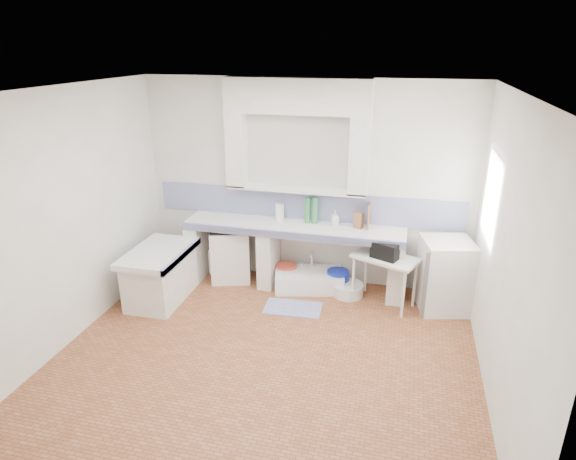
% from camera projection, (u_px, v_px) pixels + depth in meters
% --- Properties ---
extents(floor, '(4.50, 4.50, 0.00)m').
position_uv_depth(floor, '(266.00, 355.00, 5.36)').
color(floor, '#985938').
rests_on(floor, ground).
extents(ceiling, '(4.50, 4.50, 0.00)m').
position_uv_depth(ceiling, '(261.00, 91.00, 4.35)').
color(ceiling, white).
rests_on(ceiling, ground).
extents(wall_back, '(4.50, 0.00, 4.50)m').
position_uv_depth(wall_back, '(305.00, 184.00, 6.67)').
color(wall_back, white).
rests_on(wall_back, ground).
extents(wall_front, '(4.50, 0.00, 4.50)m').
position_uv_depth(wall_front, '(173.00, 353.00, 3.04)').
color(wall_front, white).
rests_on(wall_front, ground).
extents(wall_left, '(0.00, 4.50, 4.50)m').
position_uv_depth(wall_left, '(67.00, 219.00, 5.36)').
color(wall_left, white).
rests_on(wall_left, ground).
extents(wall_right, '(0.00, 4.50, 4.50)m').
position_uv_depth(wall_right, '(506.00, 259.00, 4.35)').
color(wall_right, white).
rests_on(wall_right, ground).
extents(alcove_mass, '(1.90, 0.25, 0.45)m').
position_uv_depth(alcove_mass, '(297.00, 96.00, 6.16)').
color(alcove_mass, white).
rests_on(alcove_mass, ground).
extents(window_frame, '(0.35, 0.86, 1.06)m').
position_uv_depth(window_frame, '(508.00, 200.00, 5.33)').
color(window_frame, '#3A2312').
rests_on(window_frame, ground).
extents(lace_valance, '(0.01, 0.84, 0.24)m').
position_uv_depth(lace_valance, '(499.00, 165.00, 5.23)').
color(lace_valance, white).
rests_on(lace_valance, ground).
extents(counter_slab, '(3.00, 0.60, 0.08)m').
position_uv_depth(counter_slab, '(293.00, 228.00, 6.61)').
color(counter_slab, white).
rests_on(counter_slab, ground).
extents(counter_lip, '(3.00, 0.04, 0.10)m').
position_uv_depth(counter_lip, '(288.00, 235.00, 6.36)').
color(counter_lip, navy).
rests_on(counter_lip, ground).
extents(counter_pier_left, '(0.20, 0.55, 0.82)m').
position_uv_depth(counter_pier_left, '(199.00, 249.00, 7.08)').
color(counter_pier_left, white).
rests_on(counter_pier_left, ground).
extents(counter_pier_mid, '(0.20, 0.55, 0.82)m').
position_uv_depth(counter_pier_mid, '(269.00, 256.00, 6.85)').
color(counter_pier_mid, white).
rests_on(counter_pier_mid, ground).
extents(counter_pier_right, '(0.20, 0.55, 0.82)m').
position_uv_depth(counter_pier_right, '(396.00, 269.00, 6.46)').
color(counter_pier_right, white).
rests_on(counter_pier_right, ground).
extents(peninsula_top, '(0.70, 1.10, 0.08)m').
position_uv_depth(peninsula_top, '(159.00, 253.00, 6.31)').
color(peninsula_top, white).
rests_on(peninsula_top, ground).
extents(peninsula_base, '(0.60, 1.00, 0.62)m').
position_uv_depth(peninsula_base, '(161.00, 278.00, 6.44)').
color(peninsula_base, white).
rests_on(peninsula_base, ground).
extents(peninsula_lip, '(0.04, 1.10, 0.10)m').
position_uv_depth(peninsula_lip, '(182.00, 256.00, 6.24)').
color(peninsula_lip, navy).
rests_on(peninsula_lip, ground).
extents(backsplash, '(4.27, 0.03, 0.40)m').
position_uv_depth(backsplash, '(305.00, 205.00, 6.76)').
color(backsplash, navy).
rests_on(backsplash, ground).
extents(stove, '(0.67, 0.65, 0.76)m').
position_uv_depth(stove, '(231.00, 254.00, 6.99)').
color(stove, white).
rests_on(stove, ground).
extents(sink, '(1.02, 0.70, 0.22)m').
position_uv_depth(sink, '(309.00, 281.00, 6.79)').
color(sink, white).
rests_on(sink, ground).
extents(side_table, '(0.91, 0.72, 0.04)m').
position_uv_depth(side_table, '(384.00, 280.00, 6.31)').
color(side_table, white).
rests_on(side_table, ground).
extents(fridge, '(0.72, 0.72, 0.92)m').
position_uv_depth(fridge, '(445.00, 275.00, 6.17)').
color(fridge, white).
rests_on(fridge, ground).
extents(bucket_red, '(0.32, 0.32, 0.28)m').
position_uv_depth(bucket_red, '(286.00, 274.00, 6.92)').
color(bucket_red, '#D34731').
rests_on(bucket_red, ground).
extents(bucket_orange, '(0.28, 0.28, 0.24)m').
position_uv_depth(bucket_orange, '(307.00, 280.00, 6.80)').
color(bucket_orange, '#D85E1E').
rests_on(bucket_orange, ground).
extents(bucket_blue, '(0.39, 0.39, 0.29)m').
position_uv_depth(bucket_blue, '(338.00, 280.00, 6.73)').
color(bucket_blue, '#1226BE').
rests_on(bucket_blue, ground).
extents(basin_white, '(0.49, 0.49, 0.16)m').
position_uv_depth(basin_white, '(348.00, 289.00, 6.62)').
color(basin_white, white).
rests_on(basin_white, ground).
extents(water_bottle_a, '(0.09, 0.09, 0.28)m').
position_uv_depth(water_bottle_a, '(301.00, 272.00, 6.99)').
color(water_bottle_a, silver).
rests_on(water_bottle_a, ground).
extents(water_bottle_b, '(0.09, 0.09, 0.29)m').
position_uv_depth(water_bottle_b, '(313.00, 273.00, 6.95)').
color(water_bottle_b, silver).
rests_on(water_bottle_b, ground).
extents(black_bag, '(0.38, 0.31, 0.21)m').
position_uv_depth(black_bag, '(385.00, 250.00, 6.12)').
color(black_bag, black).
rests_on(black_bag, side_table).
extents(green_bottle_a, '(0.09, 0.09, 0.35)m').
position_uv_depth(green_bottle_a, '(308.00, 210.00, 6.63)').
color(green_bottle_a, '#317F43').
rests_on(green_bottle_a, counter_slab).
extents(green_bottle_b, '(0.09, 0.09, 0.36)m').
position_uv_depth(green_bottle_b, '(315.00, 210.00, 6.61)').
color(green_bottle_b, '#317F43').
rests_on(green_bottle_b, counter_slab).
extents(knife_block, '(0.13, 0.12, 0.22)m').
position_uv_depth(knife_block, '(358.00, 220.00, 6.46)').
color(knife_block, olive).
rests_on(knife_block, counter_slab).
extents(cutting_board, '(0.03, 0.24, 0.32)m').
position_uv_depth(cutting_board, '(369.00, 216.00, 6.45)').
color(cutting_board, olive).
rests_on(cutting_board, counter_slab).
extents(paper_towel, '(0.12, 0.12, 0.23)m').
position_uv_depth(paper_towel, '(280.00, 212.00, 6.74)').
color(paper_towel, white).
rests_on(paper_towel, counter_slab).
extents(soap_bottle, '(0.12, 0.12, 0.20)m').
position_uv_depth(soap_bottle, '(335.00, 218.00, 6.58)').
color(soap_bottle, white).
rests_on(soap_bottle, counter_slab).
extents(rug, '(0.75, 0.45, 0.01)m').
position_uv_depth(rug, '(293.00, 308.00, 6.30)').
color(rug, '#32388B').
rests_on(rug, ground).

